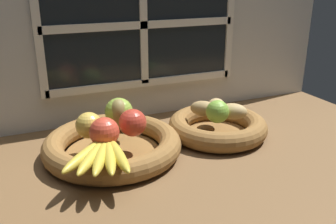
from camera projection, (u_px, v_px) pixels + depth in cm
name	position (u px, v px, depth cm)	size (l,w,h in cm)	color
ground_plane	(179.00, 153.00, 104.30)	(140.00, 90.00, 3.00)	brown
back_wall	(141.00, 34.00, 119.62)	(140.00, 4.60, 55.00)	silver
fruit_bowl_left	(113.00, 145.00, 99.22)	(37.15, 37.15, 5.96)	brown
fruit_bowl_right	(217.00, 127.00, 111.37)	(29.79, 29.79, 5.96)	brown
apple_golden_left	(89.00, 125.00, 95.06)	(6.93, 6.93, 6.93)	gold
apple_red_front	(104.00, 132.00, 90.33)	(7.43, 7.43, 7.43)	#CC422D
apple_red_right	(133.00, 123.00, 96.23)	(7.32, 7.32, 7.32)	#B73828
apple_green_back	(119.00, 112.00, 103.05)	(7.91, 7.91, 7.91)	#8CAD3D
pear_brown	(119.00, 113.00, 102.07)	(5.55, 6.08, 7.97)	olive
banana_bunch_front	(102.00, 154.00, 84.36)	(15.61, 20.21, 2.77)	gold
potato_oblong	(204.00, 108.00, 110.49)	(8.04, 4.91, 4.60)	#A38451
potato_large	(218.00, 109.00, 109.38)	(7.26, 4.72, 5.06)	tan
potato_back	(217.00, 105.00, 113.93)	(6.81, 5.29, 4.10)	tan
potato_small	(233.00, 111.00, 107.93)	(8.37, 5.41, 4.74)	tan
lime_near	(218.00, 112.00, 104.94)	(6.66, 6.66, 6.66)	#7AAD3D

